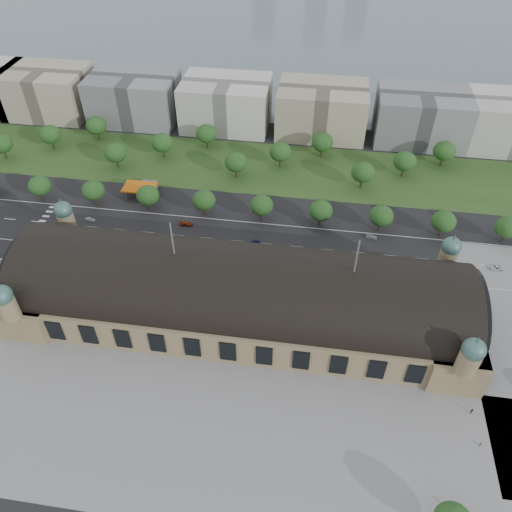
# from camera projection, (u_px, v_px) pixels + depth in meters

# --- Properties ---
(ground) EXTENTS (900.00, 900.00, 0.00)m
(ground) POSITION_uv_depth(u_px,v_px,m) (240.00, 315.00, 168.94)
(ground) COLOR black
(ground) RESTS_ON ground
(station) EXTENTS (150.00, 48.40, 44.30)m
(station) POSITION_uv_depth(u_px,v_px,m) (239.00, 294.00, 162.03)
(station) COLOR #867753
(station) RESTS_ON ground
(plaza_south) EXTENTS (190.00, 48.00, 0.12)m
(plaza_south) POSITION_uv_depth(u_px,v_px,m) (249.00, 441.00, 135.62)
(plaza_south) COLOR gray
(plaza_south) RESTS_ON ground
(road_slab) EXTENTS (260.00, 26.00, 0.10)m
(road_slab) POSITION_uv_depth(u_px,v_px,m) (207.00, 238.00, 198.95)
(road_slab) COLOR black
(road_slab) RESTS_ON ground
(grass_belt) EXTENTS (300.00, 45.00, 0.10)m
(grass_belt) POSITION_uv_depth(u_px,v_px,m) (242.00, 166.00, 238.70)
(grass_belt) COLOR #29461C
(grass_belt) RESTS_ON ground
(petrol_station) EXTENTS (14.00, 13.00, 5.05)m
(petrol_station) POSITION_uv_depth(u_px,v_px,m) (145.00, 187.00, 220.63)
(petrol_station) COLOR #D0600C
(petrol_station) RESTS_ON ground
(lake) EXTENTS (700.00, 320.00, 0.08)m
(lake) POSITION_uv_depth(u_px,v_px,m) (305.00, 27.00, 387.26)
(lake) COLOR slate
(lake) RESTS_ON ground
(office_1) EXTENTS (45.00, 32.00, 24.00)m
(office_1) POSITION_uv_depth(u_px,v_px,m) (47.00, 92.00, 272.40)
(office_1) COLOR #B6AA8F
(office_1) RESTS_ON ground
(office_2) EXTENTS (45.00, 32.00, 24.00)m
(office_2) POSITION_uv_depth(u_px,v_px,m) (135.00, 97.00, 266.98)
(office_2) COLOR gray
(office_2) RESTS_ON ground
(office_3) EXTENTS (45.00, 32.00, 24.00)m
(office_3) POSITION_uv_depth(u_px,v_px,m) (226.00, 103.00, 261.57)
(office_3) COLOR silver
(office_3) RESTS_ON ground
(office_4) EXTENTS (45.00, 32.00, 24.00)m
(office_4) POSITION_uv_depth(u_px,v_px,m) (322.00, 110.00, 256.15)
(office_4) COLOR #B6AA8F
(office_4) RESTS_ON ground
(office_5) EXTENTS (45.00, 32.00, 24.00)m
(office_5) POSITION_uv_depth(u_px,v_px,m) (421.00, 116.00, 250.73)
(office_5) COLOR gray
(office_5) RESTS_ON ground
(tree_row_1) EXTENTS (9.60, 9.60, 11.52)m
(tree_row_1) POSITION_uv_depth(u_px,v_px,m) (40.00, 186.00, 213.18)
(tree_row_1) COLOR #2D2116
(tree_row_1) RESTS_ON ground
(tree_row_2) EXTENTS (9.60, 9.60, 11.52)m
(tree_row_2) POSITION_uv_depth(u_px,v_px,m) (93.00, 191.00, 210.58)
(tree_row_2) COLOR #2D2116
(tree_row_2) RESTS_ON ground
(tree_row_3) EXTENTS (9.60, 9.60, 11.52)m
(tree_row_3) POSITION_uv_depth(u_px,v_px,m) (148.00, 195.00, 207.98)
(tree_row_3) COLOR #2D2116
(tree_row_3) RESTS_ON ground
(tree_row_4) EXTENTS (9.60, 9.60, 11.52)m
(tree_row_4) POSITION_uv_depth(u_px,v_px,m) (204.00, 200.00, 205.38)
(tree_row_4) COLOR #2D2116
(tree_row_4) RESTS_ON ground
(tree_row_5) EXTENTS (9.60, 9.60, 11.52)m
(tree_row_5) POSITION_uv_depth(u_px,v_px,m) (262.00, 205.00, 202.78)
(tree_row_5) COLOR #2D2116
(tree_row_5) RESTS_ON ground
(tree_row_6) EXTENTS (9.60, 9.60, 11.52)m
(tree_row_6) POSITION_uv_depth(u_px,v_px,m) (321.00, 211.00, 200.18)
(tree_row_6) COLOR #2D2116
(tree_row_6) RESTS_ON ground
(tree_row_7) EXTENTS (9.60, 9.60, 11.52)m
(tree_row_7) POSITION_uv_depth(u_px,v_px,m) (381.00, 216.00, 197.58)
(tree_row_7) COLOR #2D2116
(tree_row_7) RESTS_ON ground
(tree_row_8) EXTENTS (9.60, 9.60, 11.52)m
(tree_row_8) POSITION_uv_depth(u_px,v_px,m) (444.00, 221.00, 194.98)
(tree_row_8) COLOR #2D2116
(tree_row_8) RESTS_ON ground
(tree_row_9) EXTENTS (9.60, 9.60, 11.52)m
(tree_row_9) POSITION_uv_depth(u_px,v_px,m) (508.00, 227.00, 192.38)
(tree_row_9) COLOR #2D2116
(tree_row_9) RESTS_ON ground
(tree_belt_0) EXTENTS (10.40, 10.40, 12.48)m
(tree_belt_0) POSITION_uv_depth(u_px,v_px,m) (1.00, 144.00, 238.42)
(tree_belt_0) COLOR #2D2116
(tree_belt_0) RESTS_ON ground
(tree_belt_1) EXTENTS (10.40, 10.40, 12.48)m
(tree_belt_1) POSITION_uv_depth(u_px,v_px,m) (50.00, 134.00, 245.16)
(tree_belt_1) COLOR #2D2116
(tree_belt_1) RESTS_ON ground
(tree_belt_2) EXTENTS (10.40, 10.40, 12.48)m
(tree_belt_2) POSITION_uv_depth(u_px,v_px,m) (96.00, 126.00, 251.89)
(tree_belt_2) COLOR #2D2116
(tree_belt_2) RESTS_ON ground
(tree_belt_3) EXTENTS (10.40, 10.40, 12.48)m
(tree_belt_3) POSITION_uv_depth(u_px,v_px,m) (116.00, 153.00, 232.25)
(tree_belt_3) COLOR #2D2116
(tree_belt_3) RESTS_ON ground
(tree_belt_4) EXTENTS (10.40, 10.40, 12.48)m
(tree_belt_4) POSITION_uv_depth(u_px,v_px,m) (162.00, 143.00, 238.98)
(tree_belt_4) COLOR #2D2116
(tree_belt_4) RESTS_ON ground
(tree_belt_5) EXTENTS (10.40, 10.40, 12.48)m
(tree_belt_5) POSITION_uv_depth(u_px,v_px,m) (206.00, 134.00, 245.72)
(tree_belt_5) COLOR #2D2116
(tree_belt_5) RESTS_ON ground
(tree_belt_6) EXTENTS (10.40, 10.40, 12.48)m
(tree_belt_6) POSITION_uv_depth(u_px,v_px,m) (236.00, 162.00, 226.07)
(tree_belt_6) COLOR #2D2116
(tree_belt_6) RESTS_ON ground
(tree_belt_7) EXTENTS (10.40, 10.40, 12.48)m
(tree_belt_7) POSITION_uv_depth(u_px,v_px,m) (280.00, 152.00, 232.81)
(tree_belt_7) COLOR #2D2116
(tree_belt_7) RESTS_ON ground
(tree_belt_8) EXTENTS (10.40, 10.40, 12.48)m
(tree_belt_8) POSITION_uv_depth(u_px,v_px,m) (322.00, 142.00, 239.54)
(tree_belt_8) COLOR #2D2116
(tree_belt_8) RESTS_ON ground
(tree_belt_9) EXTENTS (10.40, 10.40, 12.48)m
(tree_belt_9) POSITION_uv_depth(u_px,v_px,m) (363.00, 172.00, 219.90)
(tree_belt_9) COLOR #2D2116
(tree_belt_9) RESTS_ON ground
(tree_belt_10) EXTENTS (10.40, 10.40, 12.48)m
(tree_belt_10) POSITION_uv_depth(u_px,v_px,m) (405.00, 161.00, 226.63)
(tree_belt_10) COLOR #2D2116
(tree_belt_10) RESTS_ON ground
(tree_belt_11) EXTENTS (10.40, 10.40, 12.48)m
(tree_belt_11) POSITION_uv_depth(u_px,v_px,m) (444.00, 151.00, 233.37)
(tree_belt_11) COLOR #2D2116
(tree_belt_11) RESTS_ON ground
(traffic_car_1) EXTENTS (4.25, 1.75, 1.37)m
(traffic_car_1) POSITION_uv_depth(u_px,v_px,m) (90.00, 220.00, 206.78)
(traffic_car_1) COLOR gray
(traffic_car_1) RESTS_ON ground
(traffic_car_2) EXTENTS (5.03, 2.70, 1.34)m
(traffic_car_2) POSITION_uv_depth(u_px,v_px,m) (94.00, 241.00, 196.52)
(traffic_car_2) COLOR black
(traffic_car_2) RESTS_ON ground
(traffic_car_3) EXTENTS (5.42, 2.51, 1.53)m
(traffic_car_3) POSITION_uv_depth(u_px,v_px,m) (186.00, 224.00, 204.58)
(traffic_car_3) COLOR maroon
(traffic_car_3) RESTS_ON ground
(traffic_car_4) EXTENTS (3.91, 1.89, 1.29)m
(traffic_car_4) POSITION_uv_depth(u_px,v_px,m) (256.00, 241.00, 196.52)
(traffic_car_4) COLOR #1C1844
(traffic_car_4) RESTS_ON ground
(traffic_car_5) EXTENTS (4.39, 1.89, 1.41)m
(traffic_car_5) POSITION_uv_depth(u_px,v_px,m) (371.00, 237.00, 198.42)
(traffic_car_5) COLOR slate
(traffic_car_5) RESTS_ON ground
(traffic_car_6) EXTENTS (5.34, 2.70, 1.45)m
(traffic_car_6) POSITION_uv_depth(u_px,v_px,m) (496.00, 268.00, 185.28)
(traffic_car_6) COLOR silver
(traffic_car_6) RESTS_ON ground
(parked_car_0) EXTENTS (4.76, 3.71, 1.51)m
(parked_car_0) POSITION_uv_depth(u_px,v_px,m) (45.00, 250.00, 192.48)
(parked_car_0) COLOR black
(parked_car_0) RESTS_ON ground
(parked_car_1) EXTENTS (6.39, 5.80, 1.65)m
(parked_car_1) POSITION_uv_depth(u_px,v_px,m) (69.00, 251.00, 191.83)
(parked_car_1) COLOR maroon
(parked_car_1) RESTS_ON ground
(parked_car_2) EXTENTS (5.84, 5.13, 1.62)m
(parked_car_2) POSITION_uv_depth(u_px,v_px,m) (121.00, 258.00, 189.14)
(parked_car_2) COLOR #172342
(parked_car_2) RESTS_ON ground
(parked_car_3) EXTENTS (4.98, 3.83, 1.58)m
(parked_car_3) POSITION_uv_depth(u_px,v_px,m) (124.00, 251.00, 192.10)
(parked_car_3) COLOR slate
(parked_car_3) RESTS_ON ground
(parked_car_4) EXTENTS (5.23, 3.50, 1.63)m
(parked_car_4) POSITION_uv_depth(u_px,v_px,m) (108.00, 249.00, 192.80)
(parked_car_4) COLOR silver
(parked_car_4) RESTS_ON ground
(parked_car_5) EXTENTS (5.03, 4.20, 1.28)m
(parked_car_5) POSITION_uv_depth(u_px,v_px,m) (113.00, 257.00, 189.62)
(parked_car_5) COLOR #9B9FA3
(parked_car_5) RESTS_ON ground
(parked_car_6) EXTENTS (5.54, 3.93, 1.49)m
(parked_car_6) POSITION_uv_depth(u_px,v_px,m) (154.00, 254.00, 190.82)
(parked_car_6) COLOR black
(parked_car_6) RESTS_ON ground
(bus_west) EXTENTS (13.26, 3.26, 3.68)m
(bus_west) POSITION_uv_depth(u_px,v_px,m) (246.00, 258.00, 187.72)
(bus_west) COLOR #BD3C1E
(bus_west) RESTS_ON ground
(bus_mid) EXTENTS (10.78, 3.25, 2.96)m
(bus_mid) POSITION_uv_depth(u_px,v_px,m) (319.00, 256.00, 188.69)
(bus_mid) COLOR beige
(bus_mid) RESTS_ON ground
(bus_east) EXTENTS (11.38, 3.35, 3.13)m
(bus_east) POSITION_uv_depth(u_px,v_px,m) (318.00, 265.00, 184.99)
(bus_east) COLOR silver
(bus_east) RESTS_ON ground
(pedestrian_1) EXTENTS (0.65, 0.67, 1.55)m
(pedestrian_1) POSITION_uv_depth(u_px,v_px,m) (480.00, 444.00, 134.07)
(pedestrian_1) COLOR gray
(pedestrian_1) RESTS_ON ground
(pedestrian_2) EXTENTS (0.96, 1.10, 1.96)m
(pedestrian_2) POSITION_uv_depth(u_px,v_px,m) (472.00, 411.00, 141.17)
(pedestrian_2) COLOR gray
(pedestrian_2) RESTS_ON ground
(pedestrian_4) EXTENTS (1.13, 1.03, 1.66)m
(pedestrian_4) POSITION_uv_depth(u_px,v_px,m) (446.00, 505.00, 122.41)
(pedestrian_4) COLOR gray
(pedestrian_4) RESTS_ON ground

